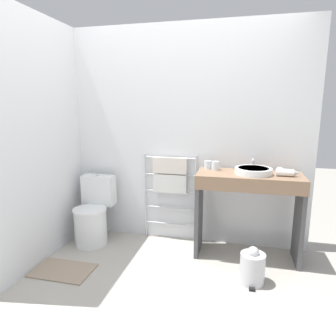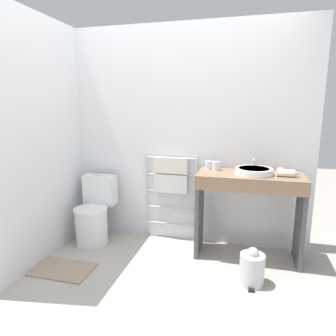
# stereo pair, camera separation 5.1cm
# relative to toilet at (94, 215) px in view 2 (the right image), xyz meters

# --- Properties ---
(ground_plane) EXTENTS (12.00, 12.00, 0.00)m
(ground_plane) POSITION_rel_toilet_xyz_m (0.97, -0.89, -0.32)
(ground_plane) COLOR #A8A399
(wall_back) EXTENTS (2.76, 0.12, 2.39)m
(wall_back) POSITION_rel_toilet_xyz_m (0.97, 0.38, 0.88)
(wall_back) COLOR silver
(wall_back) RESTS_ON ground_plane
(wall_side) EXTENTS (0.12, 1.81, 2.39)m
(wall_side) POSITION_rel_toilet_xyz_m (-0.35, -0.28, 0.88)
(wall_side) COLOR silver
(wall_side) RESTS_ON ground_plane
(toilet) EXTENTS (0.38, 0.51, 0.76)m
(toilet) POSITION_rel_toilet_xyz_m (0.00, 0.00, 0.00)
(toilet) COLOR white
(toilet) RESTS_ON ground_plane
(towel_radiator) EXTENTS (0.62, 0.06, 1.00)m
(towel_radiator) POSITION_rel_toilet_xyz_m (0.83, 0.27, 0.39)
(towel_radiator) COLOR silver
(towel_radiator) RESTS_ON ground_plane
(vanity_counter) EXTENTS (1.03, 0.45, 0.88)m
(vanity_counter) POSITION_rel_toilet_xyz_m (1.69, 0.05, 0.29)
(vanity_counter) COLOR #84664C
(vanity_counter) RESTS_ON ground_plane
(sink_basin) EXTENTS (0.36, 0.36, 0.06)m
(sink_basin) POSITION_rel_toilet_xyz_m (1.72, 0.05, 0.60)
(sink_basin) COLOR white
(sink_basin) RESTS_ON vanity_counter
(faucet) EXTENTS (0.02, 0.10, 0.12)m
(faucet) POSITION_rel_toilet_xyz_m (1.72, 0.24, 0.64)
(faucet) COLOR silver
(faucet) RESTS_ON vanity_counter
(cup_near_wall) EXTENTS (0.08, 0.08, 0.08)m
(cup_near_wall) POSITION_rel_toilet_xyz_m (1.26, 0.21, 0.61)
(cup_near_wall) COLOR silver
(cup_near_wall) RESTS_ON vanity_counter
(cup_near_edge) EXTENTS (0.08, 0.08, 0.09)m
(cup_near_edge) POSITION_rel_toilet_xyz_m (1.35, 0.16, 0.61)
(cup_near_edge) COLOR silver
(cup_near_edge) RESTS_ON vanity_counter
(hair_dryer) EXTENTS (0.21, 0.16, 0.07)m
(hair_dryer) POSITION_rel_toilet_xyz_m (2.02, 0.03, 0.60)
(hair_dryer) COLOR white
(hair_dryer) RESTS_ON vanity_counter
(trash_bin) EXTENTS (0.22, 0.25, 0.34)m
(trash_bin) POSITION_rel_toilet_xyz_m (1.74, -0.43, -0.17)
(trash_bin) COLOR silver
(trash_bin) RESTS_ON ground_plane
(bath_mat) EXTENTS (0.56, 0.36, 0.01)m
(bath_mat) POSITION_rel_toilet_xyz_m (0.01, -0.65, -0.31)
(bath_mat) COLOR gray
(bath_mat) RESTS_ON ground_plane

